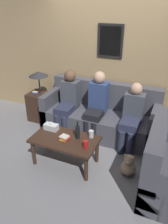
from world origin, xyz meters
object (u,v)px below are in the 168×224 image
Objects in this scene: drinking_glass at (91,134)px; teddy_bear at (128,166)px; person_left at (68,99)px; person_middle at (97,103)px; coffee_table at (65,142)px; couch_main at (100,116)px; wine_bottle at (78,132)px; person_right at (132,114)px.

drinking_glass is 0.32× the size of teddy_bear.
person_left is at bearing 135.77° from drinking_glass.
person_middle reaches higher than person_left.
drinking_glass is 0.09× the size of person_middle.
person_left is 3.38× the size of teddy_bear.
person_middle is at bearing 81.06° from coffee_table.
drinking_glass is (0.17, -0.93, 0.20)m from couch_main.
wine_bottle is at bearing -55.22° from person_left.
couch_main is 1.75× the size of person_middle.
couch_main is 1.28m from teddy_bear.
teddy_bear is (0.99, 0.15, -0.25)m from coffee_table.
drinking_glass is at bearing -123.31° from person_right.
person_left is (-0.43, 0.97, 0.26)m from coffee_table.
wine_bottle is 0.90m from person_middle.
person_left is (-0.62, -0.16, 0.33)m from couch_main.
coffee_table is 3.43× the size of wine_bottle.
wine_bottle is at bearing -128.40° from person_right.
person_middle is at bearing 104.62° from drinking_glass.
person_middle is (-0.02, 0.89, 0.09)m from wine_bottle.
couch_main is at bearing 89.47° from wine_bottle.
wine_bottle is (0.18, 0.09, 0.18)m from coffee_table.
teddy_bear is (0.63, -0.05, -0.38)m from drinking_glass.
coffee_table is at bearing -150.89° from drinking_glass.
person_middle reaches higher than coffee_table.
couch_main reaches higher than wine_bottle.
couch_main is at bearing 129.39° from teddy_bear.
person_middle is at bearing 174.39° from person_right.
teddy_bear is (0.84, -0.84, -0.53)m from person_middle.
couch_main is 19.09× the size of drinking_glass.
person_right is at bearing -5.61° from person_middle.
teddy_bear is at bearing 8.37° from coffee_table.
coffee_table is at bearing -171.63° from teddy_bear.
teddy_bear is at bearing -45.00° from person_middle.
person_right is 0.92m from teddy_bear.
drinking_glass is 0.74m from teddy_bear.
person_left is (-0.79, 0.77, 0.13)m from drinking_glass.
wine_bottle is 0.93m from teddy_bear.
drinking_glass is 0.82m from person_middle.
drinking_glass is at bearing -79.45° from couch_main.
drinking_glass is 1.11m from person_left.
coffee_table is 0.82× the size of person_middle.
coffee_table is 8.98× the size of drinking_glass.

